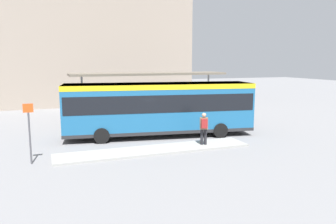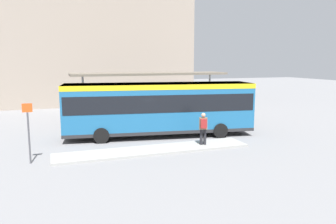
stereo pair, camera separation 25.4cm
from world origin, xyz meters
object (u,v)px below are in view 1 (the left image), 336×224
at_px(pedestrian_waiting, 204,127).
at_px(bicycle_white, 235,114).
at_px(bicycle_green, 243,115).
at_px(potted_planter_far_side, 168,112).
at_px(platform_sign, 29,131).
at_px(potted_planter_near_shelter, 113,116).
at_px(city_bus, 159,106).

height_order(pedestrian_waiting, bicycle_white, pedestrian_waiting).
bearing_deg(bicycle_white, bicycle_green, -146.65).
bearing_deg(pedestrian_waiting, bicycle_white, -21.91).
distance_m(bicycle_white, potted_planter_far_side, 5.64).
bearing_deg(bicycle_white, platform_sign, 125.26).
bearing_deg(bicycle_white, potted_planter_near_shelter, 95.98).
xyz_separation_m(pedestrian_waiting, potted_planter_near_shelter, (-3.50, 8.00, -0.50)).
height_order(potted_planter_far_side, platform_sign, platform_sign).
relative_size(bicycle_green, bicycle_white, 0.99).
bearing_deg(potted_planter_far_side, potted_planter_near_shelter, -178.15).
bearing_deg(city_bus, potted_planter_far_side, 72.23).
bearing_deg(bicycle_white, potted_planter_far_side, 91.51).
relative_size(potted_planter_far_side, platform_sign, 0.49).
bearing_deg(city_bus, platform_sign, -146.78).
relative_size(city_bus, bicycle_green, 7.46).
distance_m(pedestrian_waiting, platform_sign, 8.81).
bearing_deg(potted_planter_far_side, bicycle_green, -14.77).
height_order(city_bus, platform_sign, city_bus).
xyz_separation_m(pedestrian_waiting, potted_planter_far_side, (0.95, 8.14, -0.42)).
relative_size(pedestrian_waiting, platform_sign, 0.63).
xyz_separation_m(pedestrian_waiting, bicycle_white, (6.52, 7.33, -0.78)).
height_order(city_bus, potted_planter_near_shelter, city_bus).
bearing_deg(potted_planter_far_side, bicycle_white, -8.27).
relative_size(pedestrian_waiting, bicycle_white, 1.10).
xyz_separation_m(potted_planter_near_shelter, potted_planter_far_side, (4.45, 0.14, 0.07)).
distance_m(pedestrian_waiting, potted_planter_near_shelter, 8.74).
xyz_separation_m(potted_planter_far_side, platform_sign, (-9.75, -8.11, 0.84)).
relative_size(pedestrian_waiting, bicycle_green, 1.11).
bearing_deg(potted_planter_near_shelter, pedestrian_waiting, -66.35).
height_order(city_bus, pedestrian_waiting, city_bus).
distance_m(city_bus, platform_sign, 8.15).
distance_m(pedestrian_waiting, potted_planter_far_side, 8.21).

